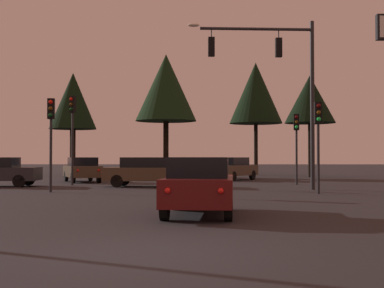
{
  "coord_description": "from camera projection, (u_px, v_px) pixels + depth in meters",
  "views": [
    {
      "loc": [
        0.81,
        -8.39,
        1.52
      ],
      "look_at": [
        0.31,
        17.88,
        2.18
      ],
      "focal_mm": 49.58,
      "sensor_mm": 36.0,
      "label": 1
    }
  ],
  "objects": [
    {
      "name": "tree_right_cluster",
      "position": [
        166.0,
        88.0,
        41.28
      ],
      "size": [
        4.75,
        4.75,
        9.59
      ],
      "color": "black",
      "rests_on": "ground"
    },
    {
      "name": "traffic_light_far_side",
      "position": [
        72.0,
        123.0,
        28.88
      ],
      "size": [
        0.37,
        0.39,
        4.87
      ],
      "color": "#232326",
      "rests_on": "ground"
    },
    {
      "name": "car_nearside_lane",
      "position": [
        200.0,
        185.0,
        13.89
      ],
      "size": [
        1.96,
        4.08,
        1.52
      ],
      "color": "#4C0F0F",
      "rests_on": "ground"
    },
    {
      "name": "car_far_lane",
      "position": [
        82.0,
        169.0,
        32.6
      ],
      "size": [
        3.15,
        4.31,
        1.52
      ],
      "color": "#473828",
      "rests_on": "ground"
    },
    {
      "name": "tree_left_far",
      "position": [
        73.0,
        101.0,
        44.93
      ],
      "size": [
        3.98,
        3.98,
        8.72
      ],
      "color": "black",
      "rests_on": "ground"
    },
    {
      "name": "car_crossing_right",
      "position": [
        149.0,
        171.0,
        27.39
      ],
      "size": [
        4.75,
        2.09,
        1.52
      ],
      "color": "#473828",
      "rests_on": "ground"
    },
    {
      "name": "tree_center_horizon",
      "position": [
        310.0,
        100.0,
        40.71
      ],
      "size": [
        3.89,
        3.89,
        7.84
      ],
      "color": "black",
      "rests_on": "ground"
    },
    {
      "name": "car_parked_lot",
      "position": [
        232.0,
        168.0,
        35.2
      ],
      "size": [
        3.72,
        4.52,
        1.52
      ],
      "color": "#473828",
      "rests_on": "ground"
    },
    {
      "name": "traffic_light_corner_right",
      "position": [
        296.0,
        134.0,
        29.45
      ],
      "size": [
        0.32,
        0.36,
        3.93
      ],
      "color": "#232326",
      "rests_on": "ground"
    },
    {
      "name": "ground_plane",
      "position": [
        189.0,
        182.0,
        32.85
      ],
      "size": [
        168.0,
        168.0,
        0.0
      ],
      "primitive_type": "plane",
      "color": "#262326",
      "rests_on": "ground"
    },
    {
      "name": "traffic_light_median",
      "position": [
        318.0,
        128.0,
        22.07
      ],
      "size": [
        0.3,
        0.35,
        3.83
      ],
      "color": "#232326",
      "rests_on": "ground"
    },
    {
      "name": "tree_behind_sign",
      "position": [
        256.0,
        93.0,
        46.22
      ],
      "size": [
        4.6,
        4.6,
        9.82
      ],
      "color": "black",
      "rests_on": "ground"
    },
    {
      "name": "traffic_signal_mast_arm",
      "position": [
        280.0,
        73.0,
        24.92
      ],
      "size": [
        5.97,
        0.65,
        7.96
      ],
      "color": "#232326",
      "rests_on": "ground"
    },
    {
      "name": "traffic_light_corner_left",
      "position": [
        51.0,
        125.0,
        23.04
      ],
      "size": [
        0.33,
        0.37,
        4.09
      ],
      "color": "#232326",
      "rests_on": "ground"
    }
  ]
}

